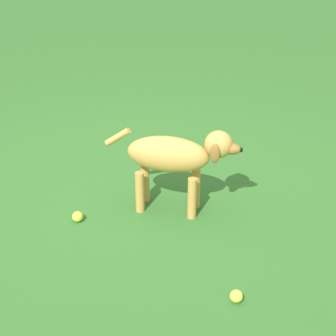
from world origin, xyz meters
TOP-DOWN VIEW (x-y plane):
  - ground at (0.00, 0.00)m, footprint 14.00×14.00m
  - dog at (0.01, 0.24)m, footprint 0.24×0.84m
  - tennis_ball_0 at (0.81, 0.64)m, footprint 0.07×0.07m
  - tennis_ball_1 at (0.22, -0.33)m, footprint 0.07×0.07m

SIDE VIEW (x-z plane):
  - ground at x=0.00m, z-range 0.00..0.00m
  - tennis_ball_0 at x=0.81m, z-range 0.00..0.07m
  - tennis_ball_1 at x=0.22m, z-range 0.00..0.07m
  - dog at x=0.01m, z-range 0.09..0.66m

